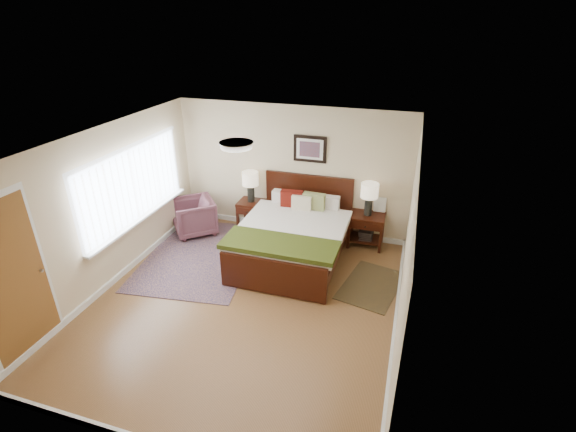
# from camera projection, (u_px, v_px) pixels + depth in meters

# --- Properties ---
(floor) EXTENTS (5.00, 5.00, 0.00)m
(floor) POSITION_uv_depth(u_px,v_px,m) (245.00, 301.00, 6.37)
(floor) COLOR brown
(floor) RESTS_ON ground
(back_wall) EXTENTS (4.50, 0.04, 2.50)m
(back_wall) POSITION_uv_depth(u_px,v_px,m) (292.00, 171.00, 7.97)
(back_wall) COLOR beige
(back_wall) RESTS_ON ground
(front_wall) EXTENTS (4.50, 0.04, 2.50)m
(front_wall) POSITION_uv_depth(u_px,v_px,m) (131.00, 356.00, 3.68)
(front_wall) COLOR beige
(front_wall) RESTS_ON ground
(left_wall) EXTENTS (0.04, 5.00, 2.50)m
(left_wall) POSITION_uv_depth(u_px,v_px,m) (106.00, 209.00, 6.42)
(left_wall) COLOR beige
(left_wall) RESTS_ON ground
(right_wall) EXTENTS (0.04, 5.00, 2.50)m
(right_wall) POSITION_uv_depth(u_px,v_px,m) (407.00, 254.00, 5.23)
(right_wall) COLOR beige
(right_wall) RESTS_ON ground
(ceiling) EXTENTS (4.50, 5.00, 0.02)m
(ceiling) POSITION_uv_depth(u_px,v_px,m) (236.00, 142.00, 5.27)
(ceiling) COLOR white
(ceiling) RESTS_ON back_wall
(window) EXTENTS (0.11, 2.72, 1.32)m
(window) POSITION_uv_depth(u_px,v_px,m) (135.00, 186.00, 6.95)
(window) COLOR silver
(window) RESTS_ON left_wall
(door) EXTENTS (0.06, 1.00, 2.18)m
(door) POSITION_uv_depth(u_px,v_px,m) (13.00, 282.00, 4.99)
(door) COLOR silver
(door) RESTS_ON ground
(ceil_fixture) EXTENTS (0.44, 0.44, 0.08)m
(ceil_fixture) POSITION_uv_depth(u_px,v_px,m) (236.00, 145.00, 5.29)
(ceil_fixture) COLOR white
(ceil_fixture) RESTS_ON ceiling
(bed) EXTENTS (1.83, 2.23, 1.20)m
(bed) POSITION_uv_depth(u_px,v_px,m) (293.00, 231.00, 7.24)
(bed) COLOR #321307
(bed) RESTS_ON ground
(wall_art) EXTENTS (0.62, 0.05, 0.50)m
(wall_art) POSITION_uv_depth(u_px,v_px,m) (310.00, 149.00, 7.64)
(wall_art) COLOR black
(wall_art) RESTS_ON back_wall
(nightstand_left) EXTENTS (0.51, 0.46, 0.60)m
(nightstand_left) POSITION_uv_depth(u_px,v_px,m) (251.00, 208.00, 8.30)
(nightstand_left) COLOR #321307
(nightstand_left) RESTS_ON ground
(nightstand_right) EXTENTS (0.64, 0.48, 0.63)m
(nightstand_right) POSITION_uv_depth(u_px,v_px,m) (366.00, 227.00, 7.74)
(nightstand_right) COLOR #321307
(nightstand_right) RESTS_ON ground
(lamp_left) EXTENTS (0.31, 0.31, 0.61)m
(lamp_left) POSITION_uv_depth(u_px,v_px,m) (250.00, 182.00, 8.08)
(lamp_left) COLOR black
(lamp_left) RESTS_ON nightstand_left
(lamp_right) EXTENTS (0.31, 0.31, 0.61)m
(lamp_right) POSITION_uv_depth(u_px,v_px,m) (369.00, 194.00, 7.46)
(lamp_right) COLOR black
(lamp_right) RESTS_ON nightstand_right
(armchair) EXTENTS (1.08, 1.08, 0.71)m
(armchair) POSITION_uv_depth(u_px,v_px,m) (194.00, 217.00, 8.21)
(armchair) COLOR brown
(armchair) RESTS_ON ground
(rug_persian) EXTENTS (2.17, 2.83, 0.01)m
(rug_persian) POSITION_uv_depth(u_px,v_px,m) (201.00, 255.00, 7.57)
(rug_persian) COLOR #0B133B
(rug_persian) RESTS_ON ground
(rug_navy) EXTENTS (1.08, 1.40, 0.01)m
(rug_navy) POSITION_uv_depth(u_px,v_px,m) (371.00, 285.00, 6.74)
(rug_navy) COLOR black
(rug_navy) RESTS_ON ground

